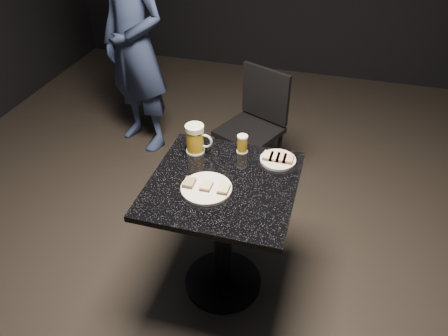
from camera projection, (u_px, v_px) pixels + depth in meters
The scene contains 10 objects.
floor at pixel (223, 282), 2.54m from camera, with size 6.00×6.00×0.00m, color black.
plate_large at pixel (206, 188), 2.04m from camera, with size 0.24×0.24×0.01m, color white.
plate_small at pixel (278, 160), 2.22m from camera, with size 0.18×0.18×0.01m, color silver.
patron at pixel (135, 46), 3.24m from camera, with size 0.61×0.40×1.67m, color navy.
table at pixel (223, 219), 2.24m from camera, with size 0.70×0.70×0.75m.
beer_mug at pixel (196, 139), 2.25m from camera, with size 0.14×0.10×0.16m.
beer_tumbler at pixel (242, 144), 2.27m from camera, with size 0.06×0.06×0.10m.
chair at pixel (255, 122), 3.02m from camera, with size 0.49×0.49×0.86m.
canapes_on_plate_large at pixel (206, 186), 2.03m from camera, with size 0.22×0.07×0.02m.
canapes_on_plate_small at pixel (278, 157), 2.21m from camera, with size 0.15×0.07×0.02m.
Camera 1 is at (0.45, -1.56, 2.06)m, focal length 35.00 mm.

